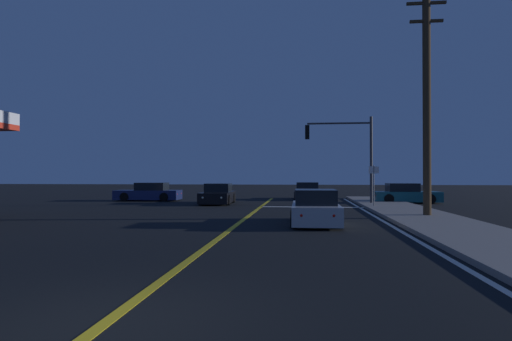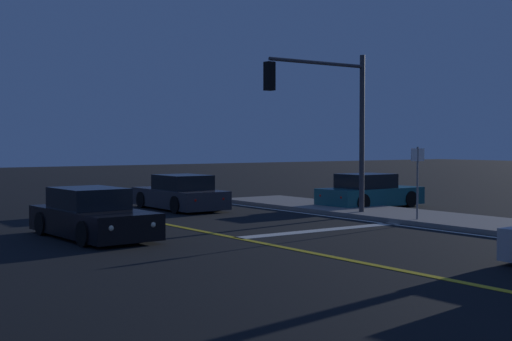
# 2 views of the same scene
# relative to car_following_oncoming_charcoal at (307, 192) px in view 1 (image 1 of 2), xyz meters

# --- Properties ---
(ground_plane) EXTENTS (160.00, 160.00, 0.00)m
(ground_plane) POSITION_rel_car_following_oncoming_charcoal_xyz_m (-2.84, -28.31, -0.58)
(ground_plane) COLOR black
(sidewalk_right) EXTENTS (3.20, 39.00, 0.15)m
(sidewalk_right) POSITION_rel_car_following_oncoming_charcoal_xyz_m (4.77, -17.48, -0.51)
(sidewalk_right) COLOR gray
(sidewalk_right) RESTS_ON ground
(lane_line_center) EXTENTS (0.20, 36.83, 0.01)m
(lane_line_center) POSITION_rel_car_following_oncoming_charcoal_xyz_m (-2.84, -17.48, -0.58)
(lane_line_center) COLOR gold
(lane_line_center) RESTS_ON ground
(lane_line_edge_right) EXTENTS (0.16, 36.83, 0.01)m
(lane_line_edge_right) POSITION_rel_car_following_oncoming_charcoal_xyz_m (2.92, -17.48, -0.58)
(lane_line_edge_right) COLOR silver
(lane_line_edge_right) RESTS_ON ground
(stop_bar) EXTENTS (6.00, 0.50, 0.01)m
(stop_bar) POSITION_rel_car_following_oncoming_charcoal_xyz_m (0.16, -8.15, -0.58)
(stop_bar) COLOR silver
(stop_bar) RESTS_ON ground
(car_following_oncoming_charcoal) EXTENTS (2.02, 4.55, 1.34)m
(car_following_oncoming_charcoal) POSITION_rel_car_following_oncoming_charcoal_xyz_m (0.00, 0.00, 0.00)
(car_following_oncoming_charcoal) COLOR #2D2D33
(car_following_oncoming_charcoal) RESTS_ON ground
(car_parked_curb_navy) EXTENTS (4.78, 2.07, 1.34)m
(car_parked_curb_navy) POSITION_rel_car_following_oncoming_charcoal_xyz_m (-11.64, -3.12, 0.00)
(car_parked_curb_navy) COLOR navy
(car_parked_curb_navy) RESTS_ON ground
(car_mid_block_silver) EXTENTS (1.88, 4.23, 1.34)m
(car_mid_block_silver) POSITION_rel_car_following_oncoming_charcoal_xyz_m (0.14, -16.86, -0.00)
(car_mid_block_silver) COLOR #B2B5BA
(car_mid_block_silver) RESTS_ON ground
(car_side_waiting_black) EXTENTS (2.09, 4.58, 1.34)m
(car_side_waiting_black) POSITION_rel_car_following_oncoming_charcoal_xyz_m (-5.94, -5.72, -0.00)
(car_side_waiting_black) COLOR black
(car_side_waiting_black) RESTS_ON ground
(car_lead_oncoming_teal) EXTENTS (4.38, 2.03, 1.34)m
(car_lead_oncoming_teal) POSITION_rel_car_following_oncoming_charcoal_xyz_m (6.56, -3.61, -0.00)
(car_lead_oncoming_teal) COLOR #195960
(car_lead_oncoming_teal) RESTS_ON ground
(traffic_signal_near_right) EXTENTS (4.26, 0.28, 5.61)m
(traffic_signal_near_right) POSITION_rel_car_following_oncoming_charcoal_xyz_m (2.42, -5.85, 3.18)
(traffic_signal_near_right) COLOR #38383D
(traffic_signal_near_right) RESTS_ON ground
(utility_pole_right) EXTENTS (1.68, 0.34, 10.06)m
(utility_pole_right) POSITION_rel_car_following_oncoming_charcoal_xyz_m (5.07, -14.06, 4.59)
(utility_pole_right) COLOR #42301E
(utility_pole_right) RESTS_ON ground
(street_sign_corner) EXTENTS (0.56, 0.06, 2.44)m
(street_sign_corner) POSITION_rel_car_following_oncoming_charcoal_xyz_m (3.67, -8.65, 1.05)
(street_sign_corner) COLOR slate
(street_sign_corner) RESTS_ON ground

